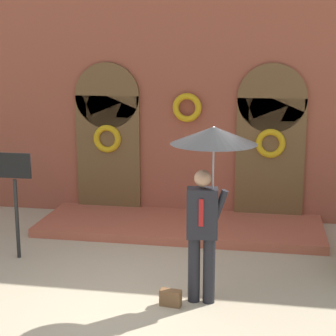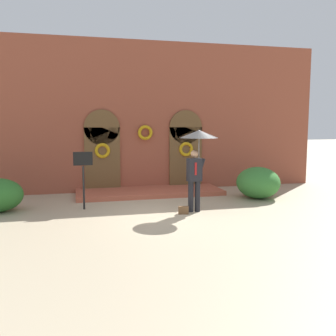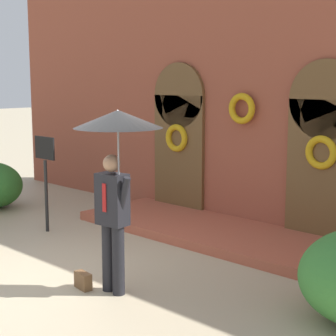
# 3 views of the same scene
# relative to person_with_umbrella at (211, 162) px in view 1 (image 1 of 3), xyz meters

# --- Properties ---
(ground_plane) EXTENTS (80.00, 80.00, 0.00)m
(ground_plane) POSITION_rel_person_with_umbrella_xyz_m (-0.84, -0.14, -1.91)
(ground_plane) COLOR tan
(building_facade) EXTENTS (14.00, 2.30, 5.60)m
(building_facade) POSITION_rel_person_with_umbrella_xyz_m (-0.84, 4.02, 0.76)
(building_facade) COLOR brown
(building_facade) RESTS_ON ground
(person_with_umbrella) EXTENTS (1.10, 1.10, 2.36)m
(person_with_umbrella) POSITION_rel_person_with_umbrella_xyz_m (0.00, 0.00, 0.00)
(person_with_umbrella) COLOR black
(person_with_umbrella) RESTS_ON ground
(handbag) EXTENTS (0.29, 0.16, 0.22)m
(handbag) POSITION_rel_person_with_umbrella_xyz_m (-0.48, -0.20, -1.80)
(handbag) COLOR brown
(handbag) RESTS_ON ground
(sign_post) EXTENTS (0.56, 0.06, 1.72)m
(sign_post) POSITION_rel_person_with_umbrella_xyz_m (-3.19, 1.09, -0.75)
(sign_post) COLOR black
(sign_post) RESTS_ON ground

